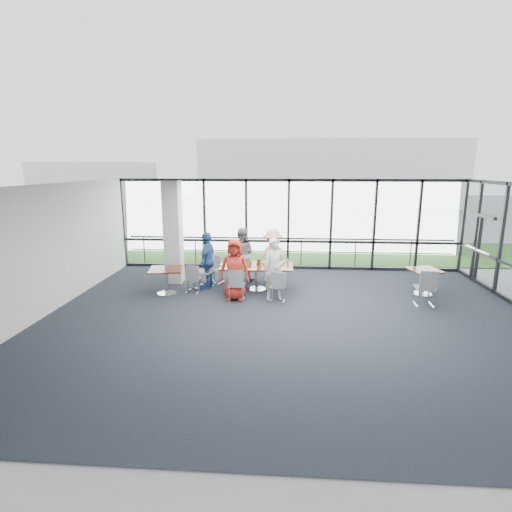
# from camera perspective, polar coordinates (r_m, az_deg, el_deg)

# --- Properties ---
(floor) EXTENTS (12.00, 10.00, 0.02)m
(floor) POSITION_cam_1_polar(r_m,az_deg,el_deg) (9.78, 4.72, -9.11)
(floor) COLOR black
(floor) RESTS_ON ground
(ceiling) EXTENTS (12.00, 10.00, 0.04)m
(ceiling) POSITION_cam_1_polar(r_m,az_deg,el_deg) (9.09, 5.09, 10.04)
(ceiling) COLOR white
(ceiling) RESTS_ON ground
(wall_left) EXTENTS (0.10, 10.00, 3.20)m
(wall_left) POSITION_cam_1_polar(r_m,az_deg,el_deg) (10.99, -28.19, 0.61)
(wall_left) COLOR silver
(wall_left) RESTS_ON ground
(wall_front) EXTENTS (12.00, 0.10, 3.20)m
(wall_front) POSITION_cam_1_polar(r_m,az_deg,el_deg) (4.55, 5.73, -13.56)
(wall_front) COLOR silver
(wall_front) RESTS_ON ground
(curtain_wall_back) EXTENTS (12.00, 0.10, 3.20)m
(curtain_wall_back) POSITION_cam_1_polar(r_m,az_deg,el_deg) (14.23, 4.64, 4.49)
(curtain_wall_back) COLOR white
(curtain_wall_back) RESTS_ON ground
(exit_door) EXTENTS (0.12, 1.60, 2.10)m
(exit_door) POSITION_cam_1_polar(r_m,az_deg,el_deg) (14.46, 29.16, 0.84)
(exit_door) COLOR black
(exit_door) RESTS_ON ground
(structural_column) EXTENTS (0.50, 0.50, 3.20)m
(structural_column) POSITION_cam_1_polar(r_m,az_deg,el_deg) (12.72, -11.74, 3.31)
(structural_column) COLOR silver
(structural_column) RESTS_ON ground
(apron) EXTENTS (80.00, 70.00, 0.02)m
(apron) POSITION_cam_1_polar(r_m,az_deg,el_deg) (19.42, 4.44, 1.84)
(apron) COLOR slate
(apron) RESTS_ON ground
(grass_strip) EXTENTS (80.00, 5.00, 0.01)m
(grass_strip) POSITION_cam_1_polar(r_m,az_deg,el_deg) (17.46, 4.47, 0.72)
(grass_strip) COLOR #235617
(grass_strip) RESTS_ON ground
(hangar_main) EXTENTS (24.00, 10.00, 6.00)m
(hangar_main) POSITION_cam_1_polar(r_m,az_deg,el_deg) (41.30, 10.03, 11.61)
(hangar_main) COLOR white
(hangar_main) RESTS_ON ground
(hangar_aux) EXTENTS (10.00, 6.00, 4.00)m
(hangar_aux) POSITION_cam_1_polar(r_m,az_deg,el_deg) (41.19, -21.95, 9.51)
(hangar_aux) COLOR white
(hangar_aux) RESTS_ON ground
(guard_rail) EXTENTS (12.00, 0.06, 0.06)m
(guard_rail) POSITION_cam_1_polar(r_m,az_deg,el_deg) (15.01, 4.55, 0.66)
(guard_rail) COLOR #2D2D33
(guard_rail) RESTS_ON ground
(main_table) EXTENTS (2.13, 1.18, 0.75)m
(main_table) POSITION_cam_1_polar(r_m,az_deg,el_deg) (11.85, 0.10, -1.85)
(main_table) COLOR #3C1611
(main_table) RESTS_ON ground
(side_table_left) EXTENTS (1.06, 1.06, 0.75)m
(side_table_left) POSITION_cam_1_polar(r_m,az_deg,el_deg) (11.75, -12.76, -2.30)
(side_table_left) COLOR #3C1611
(side_table_left) RESTS_ON ground
(side_table_right) EXTENTS (0.97, 0.97, 0.75)m
(side_table_right) POSITION_cam_1_polar(r_m,az_deg,el_deg) (12.36, 22.81, -2.32)
(side_table_right) COLOR #3C1611
(side_table_right) RESTS_ON ground
(diner_near_left) EXTENTS (0.84, 0.56, 1.69)m
(diner_near_left) POSITION_cam_1_polar(r_m,az_deg,el_deg) (10.93, -3.09, -2.00)
(diner_near_left) COLOR #AD2519
(diner_near_left) RESTS_ON ground
(diner_near_right) EXTENTS (0.72, 0.59, 1.72)m
(diner_near_right) POSITION_cam_1_polar(r_m,az_deg,el_deg) (10.95, 2.71, -1.90)
(diner_near_right) COLOR silver
(diner_near_right) RESTS_ON ground
(diner_far_left) EXTENTS (0.86, 0.56, 1.72)m
(diner_far_left) POSITION_cam_1_polar(r_m,az_deg,el_deg) (12.78, -2.06, 0.22)
(diner_far_left) COLOR slate
(diner_far_left) RESTS_ON ground
(diner_far_right) EXTENTS (1.19, 0.79, 1.69)m
(diner_far_right) POSITION_cam_1_polar(r_m,az_deg,el_deg) (12.68, 2.39, 0.05)
(diner_far_right) COLOR pink
(diner_far_right) RESTS_ON ground
(diner_end) EXTENTS (0.70, 1.08, 1.72)m
(diner_end) POSITION_cam_1_polar(r_m,az_deg,el_deg) (12.05, -6.93, -0.61)
(diner_end) COLOR #294E87
(diner_end) RESTS_ON ground
(chair_main_nl) EXTENTS (0.45, 0.45, 0.87)m
(chair_main_nl) POSITION_cam_1_polar(r_m,az_deg,el_deg) (10.99, -2.80, -4.13)
(chair_main_nl) COLOR gray
(chair_main_nl) RESTS_ON ground
(chair_main_nr) EXTENTS (0.48, 0.48, 0.85)m
(chair_main_nr) POSITION_cam_1_polar(r_m,az_deg,el_deg) (10.91, 3.11, -4.33)
(chair_main_nr) COLOR gray
(chair_main_nr) RESTS_ON ground
(chair_main_fl) EXTENTS (0.46, 0.46, 0.88)m
(chair_main_fl) POSITION_cam_1_polar(r_m,az_deg,el_deg) (13.01, -2.05, -1.45)
(chair_main_fl) COLOR gray
(chair_main_fl) RESTS_ON ground
(chair_main_fr) EXTENTS (0.44, 0.44, 0.83)m
(chair_main_fr) POSITION_cam_1_polar(r_m,az_deg,el_deg) (12.90, 2.54, -1.69)
(chair_main_fr) COLOR gray
(chair_main_fr) RESTS_ON ground
(chair_main_end) EXTENTS (0.59, 0.59, 0.98)m
(chair_main_end) POSITION_cam_1_polar(r_m,az_deg,el_deg) (12.18, -7.44, -2.28)
(chair_main_end) COLOR gray
(chair_main_end) RESTS_ON ground
(chair_spare_la) EXTENTS (0.45, 0.45, 0.81)m
(chair_spare_la) POSITION_cam_1_polar(r_m,az_deg,el_deg) (11.82, -8.95, -3.22)
(chair_spare_la) COLOR gray
(chair_spare_la) RESTS_ON ground
(chair_spare_lb) EXTENTS (0.52, 0.52, 0.82)m
(chair_spare_lb) POSITION_cam_1_polar(r_m,az_deg,el_deg) (12.68, -5.74, -2.01)
(chair_spare_lb) COLOR gray
(chair_spare_lb) RESTS_ON ground
(chair_spare_r) EXTENTS (0.51, 0.51, 0.97)m
(chair_spare_r) POSITION_cam_1_polar(r_m,az_deg,el_deg) (11.45, 22.95, -4.21)
(chair_spare_r) COLOR gray
(chair_spare_r) RESTS_ON ground
(plate_nl) EXTENTS (0.25, 0.25, 0.01)m
(plate_nl) POSITION_cam_1_polar(r_m,az_deg,el_deg) (11.49, -3.07, -1.73)
(plate_nl) COLOR white
(plate_nl) RESTS_ON main_table
(plate_nr) EXTENTS (0.26, 0.26, 0.01)m
(plate_nr) POSITION_cam_1_polar(r_m,az_deg,el_deg) (11.37, 3.11, -1.88)
(plate_nr) COLOR white
(plate_nr) RESTS_ON main_table
(plate_fl) EXTENTS (0.24, 0.24, 0.01)m
(plate_fl) POSITION_cam_1_polar(r_m,az_deg,el_deg) (12.20, -2.32, -0.87)
(plate_fl) COLOR white
(plate_fl) RESTS_ON main_table
(plate_fr) EXTENTS (0.24, 0.24, 0.01)m
(plate_fr) POSITION_cam_1_polar(r_m,az_deg,el_deg) (12.21, 2.84, -0.86)
(plate_fr) COLOR white
(plate_fr) RESTS_ON main_table
(plate_end) EXTENTS (0.26, 0.26, 0.01)m
(plate_end) POSITION_cam_1_polar(r_m,az_deg,el_deg) (11.92, -4.52, -1.22)
(plate_end) COLOR white
(plate_end) RESTS_ON main_table
(tumbler_a) EXTENTS (0.07, 0.07, 0.14)m
(tumbler_a) POSITION_cam_1_polar(r_m,az_deg,el_deg) (11.58, -1.42, -1.28)
(tumbler_a) COLOR white
(tumbler_a) RESTS_ON main_table
(tumbler_b) EXTENTS (0.07, 0.07, 0.14)m
(tumbler_b) POSITION_cam_1_polar(r_m,az_deg,el_deg) (11.61, 1.84, -1.26)
(tumbler_b) COLOR white
(tumbler_b) RESTS_ON main_table
(tumbler_c) EXTENTS (0.07, 0.07, 0.15)m
(tumbler_c) POSITION_cam_1_polar(r_m,az_deg,el_deg) (12.01, 0.71, -0.76)
(tumbler_c) COLOR white
(tumbler_c) RESTS_ON main_table
(tumbler_d) EXTENTS (0.07, 0.07, 0.14)m
(tumbler_d) POSITION_cam_1_polar(r_m,az_deg,el_deg) (11.75, -3.65, -1.09)
(tumbler_d) COLOR white
(tumbler_d) RESTS_ON main_table
(menu_a) EXTENTS (0.30, 0.21, 0.00)m
(menu_a) POSITION_cam_1_polar(r_m,az_deg,el_deg) (11.36, -0.66, -1.91)
(menu_a) COLOR beige
(menu_a) RESTS_ON main_table
(menu_b) EXTENTS (0.34, 0.30, 0.00)m
(menu_b) POSITION_cam_1_polar(r_m,az_deg,el_deg) (11.44, 4.24, -1.84)
(menu_b) COLOR beige
(menu_b) RESTS_ON main_table
(menu_c) EXTENTS (0.33, 0.25, 0.00)m
(menu_c) POSITION_cam_1_polar(r_m,az_deg,el_deg) (12.27, 0.90, -0.81)
(menu_c) COLOR beige
(menu_c) RESTS_ON main_table
(condiment_caddy) EXTENTS (0.10, 0.07, 0.04)m
(condiment_caddy) POSITION_cam_1_polar(r_m,az_deg,el_deg) (11.89, 0.32, -1.16)
(condiment_caddy) COLOR black
(condiment_caddy) RESTS_ON main_table
(ketchup_bottle) EXTENTS (0.06, 0.06, 0.18)m
(ketchup_bottle) POSITION_cam_1_polar(r_m,az_deg,el_deg) (11.82, 0.28, -0.89)
(ketchup_bottle) COLOR #981500
(ketchup_bottle) RESTS_ON main_table
(green_bottle) EXTENTS (0.05, 0.05, 0.20)m
(green_bottle) POSITION_cam_1_polar(r_m,az_deg,el_deg) (11.85, 0.55, -0.80)
(green_bottle) COLOR #147320
(green_bottle) RESTS_ON main_table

